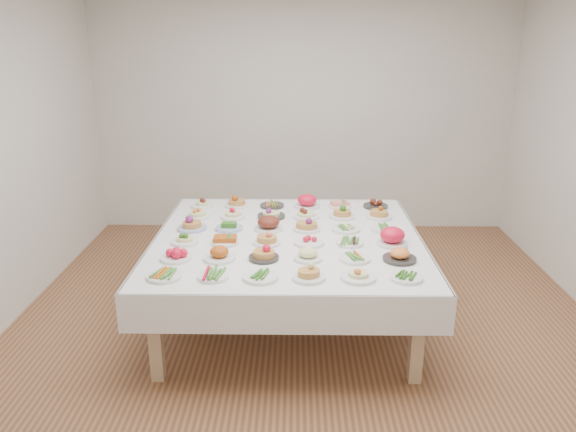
{
  "coord_description": "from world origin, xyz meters",
  "views": [
    {
      "loc": [
        -0.09,
        -4.29,
        2.35
      ],
      "look_at": [
        -0.15,
        0.21,
        0.88
      ],
      "focal_mm": 35.0,
      "sensor_mm": 36.0,
      "label": 1
    }
  ],
  "objects_px": {
    "display_table": "(288,244)",
    "dish_35": "(376,203)",
    "dish_18": "(192,221)",
    "dish_0": "(165,274)"
  },
  "relations": [
    {
      "from": "dish_0",
      "to": "dish_18",
      "type": "height_order",
      "value": "dish_18"
    },
    {
      "from": "dish_0",
      "to": "dish_35",
      "type": "distance_m",
      "value": 2.35
    },
    {
      "from": "dish_18",
      "to": "dish_35",
      "type": "bearing_deg",
      "value": 21.72
    },
    {
      "from": "dish_35",
      "to": "display_table",
      "type": "bearing_deg",
      "value": -135.2
    },
    {
      "from": "dish_0",
      "to": "dish_18",
      "type": "xyz_separation_m",
      "value": [
        0.01,
        0.99,
        0.05
      ]
    },
    {
      "from": "dish_18",
      "to": "dish_35",
      "type": "relative_size",
      "value": 1.19
    },
    {
      "from": "display_table",
      "to": "dish_35",
      "type": "xyz_separation_m",
      "value": [
        0.83,
        0.83,
        0.11
      ]
    },
    {
      "from": "dish_0",
      "to": "dish_35",
      "type": "xyz_separation_m",
      "value": [
        1.67,
        1.65,
        0.02
      ]
    },
    {
      "from": "dish_0",
      "to": "dish_18",
      "type": "relative_size",
      "value": 0.88
    },
    {
      "from": "dish_0",
      "to": "dish_35",
      "type": "relative_size",
      "value": 1.04
    }
  ]
}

